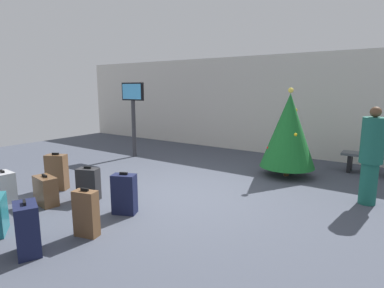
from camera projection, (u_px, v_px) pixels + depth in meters
The scene contains 13 objects.
ground_plane at pixel (178, 196), 5.90m from camera, with size 16.00×16.00×0.00m, color #424754.
back_wall at pixel (273, 105), 9.52m from camera, with size 16.00×0.20×2.98m, color beige.
holiday_tree at pixel (289, 131), 7.08m from camera, with size 1.23×1.23×2.02m.
flight_info_kiosk at pixel (133, 107), 9.06m from camera, with size 0.77×0.13×2.16m.
waiting_bench at pixel (377, 160), 7.26m from camera, with size 1.52×0.44×0.48m.
traveller_0 at pixel (371, 154), 5.36m from camera, with size 0.43×0.43×1.70m.
suitcase_1 at pixel (88, 184), 5.66m from camera, with size 0.44×0.35×0.62m.
suitcase_2 at pixel (4, 187), 5.57m from camera, with size 0.42×0.30×0.58m.
suitcase_3 at pixel (27, 229), 3.81m from camera, with size 0.48×0.41×0.68m.
suitcase_4 at pixel (57, 172), 6.23m from camera, with size 0.45×0.37×0.75m.
suitcase_5 at pixel (46, 191), 5.43m from camera, with size 0.52×0.33×0.54m.
suitcase_7 at pixel (124, 194), 5.04m from camera, with size 0.43×0.35×0.69m.
suitcase_8 at pixel (86, 213), 4.27m from camera, with size 0.36×0.25×0.68m.
Camera 1 is at (3.42, -4.49, 2.01)m, focal length 29.33 mm.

